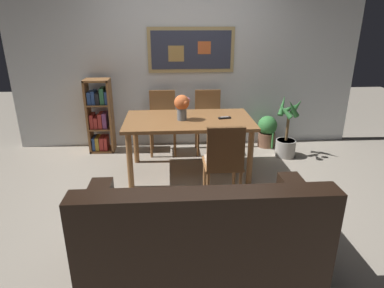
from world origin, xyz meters
name	(u,v)px	position (x,y,z in m)	size (l,w,h in m)	color
ground_plane	(195,192)	(0.00, 0.00, 0.00)	(12.00, 12.00, 0.00)	gray
wall_back_with_painting	(187,61)	(0.00, 1.68, 1.30)	(5.20, 0.14, 2.60)	silver
dining_table	(189,126)	(-0.04, 0.55, 0.64)	(1.58, 0.91, 0.73)	brown
dining_chair_far_right	(208,116)	(0.30, 1.33, 0.54)	(0.40, 0.41, 0.91)	brown
dining_chair_far_left	(163,117)	(-0.38, 1.34, 0.54)	(0.40, 0.41, 0.91)	brown
dining_chair_near_right	(224,158)	(0.28, -0.26, 0.54)	(0.40, 0.41, 0.91)	brown
leather_couch	(200,236)	(-0.05, -1.25, 0.31)	(1.80, 0.84, 0.84)	black
bookshelf	(100,117)	(-1.31, 1.41, 0.53)	(0.36, 0.28, 1.09)	brown
potted_ivy	(267,131)	(1.24, 1.42, 0.26)	(0.30, 0.30, 0.49)	brown
potted_palm	(286,136)	(1.40, 1.00, 0.31)	(0.38, 0.39, 0.90)	#B2ADA3
flower_vase	(182,105)	(-0.12, 0.51, 0.92)	(0.20, 0.19, 0.31)	slate
tv_remote	(225,118)	(0.41, 0.53, 0.74)	(0.16, 0.07, 0.02)	black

